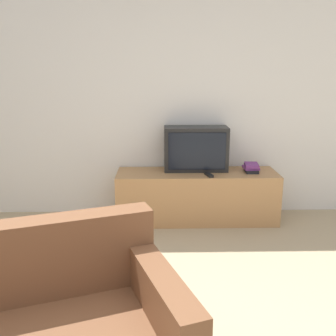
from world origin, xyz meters
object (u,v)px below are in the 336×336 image
remote_on_stand (209,175)px  television (196,149)px  tv_stand (197,196)px  book_stack (251,168)px

remote_on_stand → television: bearing=114.3°
tv_stand → book_stack: book_stack is taller
book_stack → television: bearing=169.9°
television → remote_on_stand: 0.37m
tv_stand → television: bearing=94.4°
television → book_stack: bearing=-10.1°
television → remote_on_stand: size_ratio=4.09×
book_stack → remote_on_stand: (-0.48, -0.15, -0.04)m
tv_stand → television: 0.52m
tv_stand → book_stack: 0.67m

